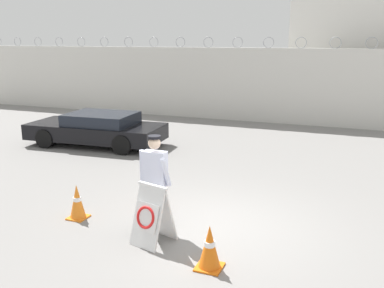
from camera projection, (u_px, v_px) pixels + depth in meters
The scene contains 8 objects.
ground_plane at pixel (216, 227), 8.40m from camera, with size 90.00×90.00×0.00m, color gray.
perimeter_wall at pixel (298, 87), 18.09m from camera, with size 36.00×0.30×3.66m.
barricade_sign at pixel (152, 214), 7.63m from camera, with size 0.75×0.80×1.10m.
security_guard at pixel (155, 177), 8.13m from camera, with size 0.64×0.40×1.84m.
traffic_cone_near at pixel (77, 202), 8.73m from camera, with size 0.38×0.38×0.72m.
traffic_cone_mid at pixel (151, 190), 9.36m from camera, with size 0.35×0.35×0.77m.
traffic_cone_far at pixel (210, 247), 6.82m from camera, with size 0.42×0.42×0.74m.
parked_car_front_coupe at pixel (97, 129), 14.70m from camera, with size 4.75×2.19×1.13m.
Camera 1 is at (2.38, -7.40, 3.60)m, focal length 40.00 mm.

